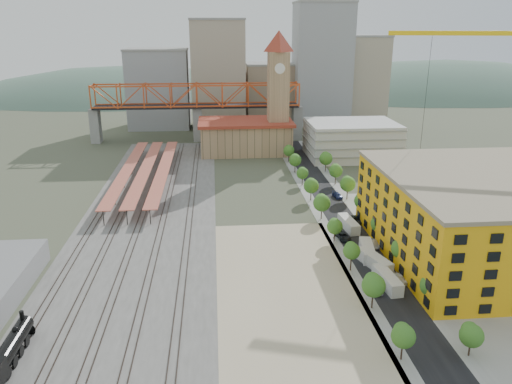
{
  "coord_description": "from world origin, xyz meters",
  "views": [
    {
      "loc": [
        -17.66,
        -118.51,
        49.68
      ],
      "look_at": [
        -7.65,
        -0.4,
        10.0
      ],
      "focal_mm": 35.0,
      "sensor_mm": 36.0,
      "label": 1
    }
  ],
  "objects": [
    {
      "name": "ground",
      "position": [
        0.0,
        0.0,
        0.0
      ],
      "size": [
        400.0,
        400.0,
        0.0
      ],
      "primitive_type": "plane",
      "color": "#474C38",
      "rests_on": "ground"
    },
    {
      "name": "ballast_strip",
      "position": [
        -36.0,
        17.5,
        0.03
      ],
      "size": [
        36.0,
        165.0,
        0.06
      ],
      "primitive_type": "cube",
      "color": "#605E59",
      "rests_on": "ground"
    },
    {
      "name": "dirt_lot",
      "position": [
        -4.0,
        -31.5,
        0.03
      ],
      "size": [
        28.0,
        67.0,
        0.06
      ],
      "primitive_type": "cube",
      "color": "tan",
      "rests_on": "ground"
    },
    {
      "name": "street_asphalt",
      "position": [
        16.0,
        15.0,
        0.03
      ],
      "size": [
        12.0,
        170.0,
        0.06
      ],
      "primitive_type": "cube",
      "color": "black",
      "rests_on": "ground"
    },
    {
      "name": "sidewalk_west",
      "position": [
        10.5,
        15.0,
        0.02
      ],
      "size": [
        3.0,
        170.0,
        0.04
      ],
      "primitive_type": "cube",
      "color": "gray",
      "rests_on": "ground"
    },
    {
      "name": "sidewalk_east",
      "position": [
        21.5,
        15.0,
        0.02
      ],
      "size": [
        3.0,
        170.0,
        0.04
      ],
      "primitive_type": "cube",
      "color": "gray",
      "rests_on": "ground"
    },
    {
      "name": "construction_pad",
      "position": [
        45.0,
        -20.0,
        0.03
      ],
      "size": [
        50.0,
        90.0,
        0.06
      ],
      "primitive_type": "cube",
      "color": "gray",
      "rests_on": "ground"
    },
    {
      "name": "rail_tracks",
      "position": [
        -37.8,
        17.5,
        0.15
      ],
      "size": [
        26.56,
        160.0,
        0.18
      ],
      "color": "#382B23",
      "rests_on": "ground"
    },
    {
      "name": "platform_canopies",
      "position": [
        -41.0,
        45.0,
        3.99
      ],
      "size": [
        16.0,
        80.0,
        4.12
      ],
      "color": "#BA6147",
      "rests_on": "ground"
    },
    {
      "name": "station_hall",
      "position": [
        -5.0,
        82.0,
        6.67
      ],
      "size": [
        38.0,
        24.0,
        13.1
      ],
      "color": "tan",
      "rests_on": "ground"
    },
    {
      "name": "clock_tower",
      "position": [
        8.0,
        79.99,
        28.7
      ],
      "size": [
        12.0,
        12.0,
        52.0
      ],
      "color": "tan",
      "rests_on": "ground"
    },
    {
      "name": "parking_garage",
      "position": [
        36.0,
        70.0,
        7.0
      ],
      "size": [
        34.0,
        26.0,
        14.0
      ],
      "primitive_type": "cube",
      "color": "silver",
      "rests_on": "ground"
    },
    {
      "name": "truss_bridge",
      "position": [
        -25.0,
        105.0,
        18.86
      ],
      "size": [
        94.0,
        9.6,
        25.6
      ],
      "color": "gray",
      "rests_on": "ground"
    },
    {
      "name": "construction_building",
      "position": [
        42.0,
        -20.0,
        9.41
      ],
      "size": [
        44.6,
        50.6,
        18.8
      ],
      "color": "#EBAF13",
      "rests_on": "ground"
    },
    {
      "name": "street_trees",
      "position": [
        16.0,
        5.0,
        0.0
      ],
      "size": [
        15.4,
        124.4,
        8.0
      ],
      "color": "#317122",
      "rests_on": "ground"
    },
    {
      "name": "skyline",
      "position": [
        7.47,
        142.31,
        22.81
      ],
      "size": [
        133.0,
        46.0,
        60.0
      ],
      "color": "#9EA0A3",
      "rests_on": "ground"
    },
    {
      "name": "distant_hills",
      "position": [
        45.28,
        260.0,
        -79.54
      ],
      "size": [
        647.0,
        264.0,
        227.0
      ],
      "color": "#4C6B59",
      "rests_on": "ground"
    },
    {
      "name": "locomotive",
      "position": [
        -50.0,
        -53.03,
        2.12
      ],
      "size": [
        2.94,
        22.69,
        5.67
      ],
      "color": "black",
      "rests_on": "ground"
    },
    {
      "name": "site_trailer_a",
      "position": [
        16.0,
        -32.23,
        1.35
      ],
      "size": [
        3.42,
        10.06,
        2.7
      ],
      "primitive_type": "cube",
      "rotation": [
        0.0,
        0.0,
        0.08
      ],
      "color": "silver",
      "rests_on": "ground"
    },
    {
      "name": "site_trailer_b",
      "position": [
        16.0,
        -23.8,
        1.39
      ],
      "size": [
        5.59,
        10.52,
        2.79
      ],
      "primitive_type": "cube",
      "rotation": [
        0.0,
        0.0,
        0.3
      ],
      "color": "silver",
      "rests_on": "ground"
    },
    {
      "name": "site_trailer_c",
      "position": [
        16.0,
        -18.59,
        1.37
      ],
      "size": [
        4.3,
        10.32,
        2.74
      ],
      "primitive_type": "cube",
      "rotation": [
        0.0,
        0.0,
        -0.17
      ],
      "color": "silver",
      "rests_on": "ground"
    },
    {
      "name": "site_trailer_d",
      "position": [
        16.0,
        -2.49,
        1.34
      ],
      "size": [
        3.59,
        10.02,
        2.68
      ],
      "primitive_type": "cube",
      "rotation": [
        0.0,
        0.0,
        0.1
      ],
      "color": "silver",
      "rests_on": "ground"
    },
    {
      "name": "car_0",
      "position": [
        13.0,
        -34.14,
        0.72
      ],
      "size": [
        2.31,
        4.44,
        1.44
      ],
      "primitive_type": "imported",
      "rotation": [
        0.0,
        0.0,
        0.15
      ],
      "color": "white",
      "rests_on": "ground"
    },
    {
      "name": "car_1",
      "position": [
        13.0,
        -34.19,
        0.75
      ],
      "size": [
        1.73,
        4.63,
        1.51
      ],
      "primitive_type": "imported",
      "rotation": [
        0.0,
        0.0,
        -0.03
      ],
      "color": "gray",
      "rests_on": "ground"
    },
    {
      "name": "car_2",
      "position": [
        13.0,
        -8.8,
        0.76
      ],
      "size": [
        3.37,
        5.8,
        1.52
      ],
      "primitive_type": "imported",
      "rotation": [
        0.0,
        0.0,
        0.16
      ],
      "color": "black",
      "rests_on": "ground"
    },
    {
      "name": "car_3",
      "position": [
        13.0,
        31.6,
        0.79
      ],
      "size": [
        2.71,
        5.6,
        1.57
      ],
      "primitive_type": "imported",
      "rotation": [
        0.0,
        0.0,
        -0.1
      ],
      "color": "#1A314C",
      "rests_on": "ground"
    },
    {
      "name": "car_4",
      "position": [
        19.0,
        -30.8,
        0.81
      ],
      "size": [
        2.67,
        4.98,
        1.61
      ],
      "primitive_type": "imported",
      "rotation": [
        0.0,
        0.0,
        0.17
      ],
      "color": "white",
      "rests_on": "ground"
    },
    {
      "name": "car_5",
      "position": [
        19.0,
        -13.66,
        0.77
      ],
      "size": [
        2.07,
        4.81,
        1.54
      ],
      "primitive_type": "imported",
      "rotation": [
        0.0,
        0.0,
        0.1
      ],
      "color": "#9D9DA2",
      "rests_on": "ground"
    },
    {
      "name": "car_6",
      "position": [
        19.0,
        1.58,
        0.76
      ],
      "size": [
        3.32,
        5.79,
        1.52
      ],
      "primitive_type": "imported",
      "rotation": [
        0.0,
        0.0,
        0.15
      ],
      "color": "black",
      "rests_on": "ground"
    },
    {
      "name": "car_7",
      "position": [
        19.0,
        21.76,
        0.73
      ],
      "size": [
        2.76,
        5.25,
        1.45
      ],
      "primitive_type": "imported",
      "rotation": [
        0.0,
        0.0,
        0.15
      ],
      "color": "navy",
      "rests_on": "ground"
    }
  ]
}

